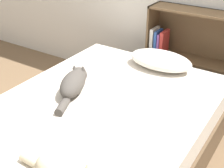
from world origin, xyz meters
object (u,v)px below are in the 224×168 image
Objects in this scene: cat_dark at (74,83)px; bookshelf at (195,57)px; bed at (102,132)px; pillow at (161,60)px.

bookshelf reaches higher than cat_dark.
bed is at bearing -119.57° from cat_dark.
bookshelf is (0.17, 0.43, -0.09)m from pillow.
cat_dark is (-0.28, 0.04, 0.33)m from bed.
pillow is (0.10, 0.79, 0.33)m from bed.
pillow is 0.85m from cat_dark.
pillow is 0.58× the size of bookshelf.
bed is at bearing -97.02° from pillow.
bed is 1.99× the size of bookshelf.
bookshelf is (0.27, 1.23, 0.24)m from bed.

